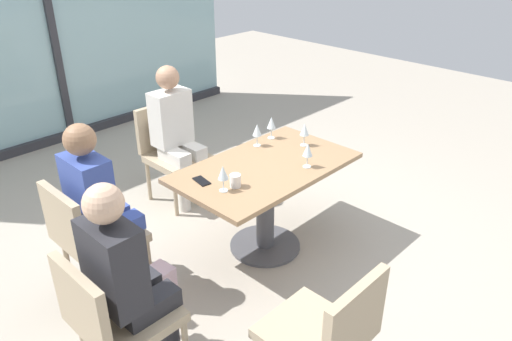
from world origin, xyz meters
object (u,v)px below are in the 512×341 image
Objects in this scene: person_near_window at (176,130)px; wine_glass_0 at (271,123)px; wine_glass_2 at (308,150)px; dining_table_main at (266,188)px; cell_phone_on_table at (202,181)px; chair_near_window at (170,148)px; chair_far_left at (89,234)px; wine_glass_1 at (257,130)px; wine_glass_3 at (223,173)px; coffee_cup at (235,181)px; handbag_1 at (153,291)px; person_side_end at (126,275)px; wine_glass_4 at (304,130)px; chair_front_left at (327,331)px; person_far_left at (100,201)px; chair_side_end at (113,316)px.

person_near_window is 0.87m from wine_glass_0.
dining_table_main is at bearing 128.91° from wine_glass_2.
dining_table_main is at bearing -6.76° from cell_phone_on_table.
chair_near_window is 4.70× the size of wine_glass_0.
wine_glass_1 is at bearing -7.09° from chair_far_left.
wine_glass_3 is 0.13m from coffee_cup.
handbag_1 is at bearing 167.95° from coffee_cup.
person_side_end and person_near_window have the same top height.
chair_far_left is 0.56m from handbag_1.
dining_table_main is 1.56× the size of chair_near_window.
wine_glass_4 is (0.28, 0.26, 0.00)m from wine_glass_2.
wine_glass_3 is at bearing 15.29° from person_side_end.
dining_table_main is 0.45m from coffee_cup.
wine_glass_1 is 0.52m from wine_glass_2.
chair_front_left is at bearing -86.65° from handbag_1.
wine_glass_2 is 0.62× the size of handbag_1.
person_far_left is 0.68m from cell_phone_on_table.
wine_glass_2 is (1.40, -0.70, 0.37)m from chair_far_left.
wine_glass_2 is at bearing -137.60° from wine_glass_4.
cell_phone_on_table is (-0.49, 0.15, 0.19)m from dining_table_main.
chair_far_left is at bearing 174.52° from wine_glass_0.
wine_glass_2 is at bearing -26.53° from chair_far_left.
chair_far_left is 0.69× the size of person_far_left.
chair_side_end is 2.90× the size of handbag_1.
person_far_left is at bearing 174.12° from wine_glass_0.
person_side_end is 1.04m from coffee_cup.
person_far_left reaches higher than chair_side_end.
person_side_end reaches higher than chair_far_left.
chair_front_left is 1.39m from cell_phone_on_table.
chair_front_left is 2.40m from person_near_window.
dining_table_main is at bearing -22.86° from person_far_left.
person_near_window reaches higher than cell_phone_on_table.
wine_glass_4 is at bearing 2.79° from dining_table_main.
chair_near_window is 1.47m from wine_glass_2.
wine_glass_1 reaches higher than coffee_cup.
wine_glass_3 is (-0.47, -0.06, 0.32)m from dining_table_main.
person_far_left is at bearing 151.56° from wine_glass_2.
wine_glass_3 reaches higher than dining_table_main.
coffee_cup reaches higher than cell_phone_on_table.
chair_front_left is 4.70× the size of wine_glass_0.
coffee_cup reaches higher than dining_table_main.
chair_side_end is 1.18m from coffee_cup.
chair_far_left is 0.69× the size of person_near_window.
handbag_1 is at bearing -135.54° from person_near_window.
wine_glass_0 is 0.95m from wine_glass_3.
chair_side_end is 1.12m from wine_glass_3.
person_far_left is (-1.10, -0.72, 0.20)m from chair_near_window.
dining_table_main is at bearing -90.00° from person_near_window.
wine_glass_0 and wine_glass_2 have the same top height.
person_far_left is (0.40, 0.77, 0.20)m from chair_side_end.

